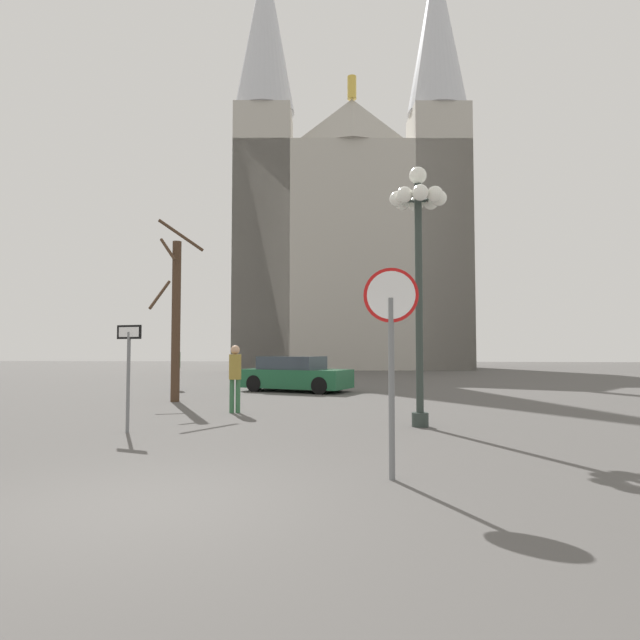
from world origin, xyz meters
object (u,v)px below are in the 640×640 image
Objects in this scene: stop_sign at (391,332)px; pedestrian_standing at (176,363)px; one_way_arrow_sign at (129,363)px; bare_tree at (175,316)px; pedestrian_walking at (235,372)px; street_lamp at (418,236)px; cathedral at (350,230)px; parked_car_near_green at (295,375)px.

stop_sign reaches higher than pedestrian_standing.
bare_tree reaches higher than one_way_arrow_sign.
bare_tree is at bearing 100.98° from one_way_arrow_sign.
stop_sign is 16.40m from pedestrian_standing.
stop_sign reaches higher than pedestrian_walking.
pedestrian_walking is at bearing -60.85° from pedestrian_standing.
bare_tree is (-7.13, 4.82, -1.43)m from street_lamp.
street_lamp is at bearing 79.35° from stop_sign.
pedestrian_standing is (-2.81, 10.88, -0.32)m from one_way_arrow_sign.
cathedral is 38.58m from stop_sign.
street_lamp is 1.27× the size of parked_car_near_green.
street_lamp reaches higher than one_way_arrow_sign.
stop_sign is 7.78m from pedestrian_walking.
cathedral reaches higher than one_way_arrow_sign.
parked_car_near_green is (-1.72, -23.57, -10.87)m from cathedral.
cathedral is 33.52m from street_lamp.
bare_tree is 5.78m from parked_car_near_green.
pedestrian_standing is at bearing 132.25° from street_lamp.
cathedral is 6.15× the size of street_lamp.
pedestrian_standing reaches higher than parked_car_near_green.
pedestrian_standing is at bearing 173.36° from parked_car_near_green.
stop_sign is 6.16m from one_way_arrow_sign.
stop_sign is 5.30m from street_lamp.
stop_sign is at bearing -61.73° from pedestrian_walking.
bare_tree is (-5.06, -27.81, -8.80)m from cathedral.
pedestrian_walking is at bearing -96.19° from parked_car_near_green.
cathedral reaches higher than pedestrian_standing.
one_way_arrow_sign reaches higher than pedestrian_standing.
cathedral reaches higher than bare_tree.
one_way_arrow_sign is 1.22× the size of pedestrian_walking.
street_lamp is 3.23× the size of pedestrian_standing.
bare_tree is at bearing -128.15° from parked_car_near_green.
one_way_arrow_sign reaches higher than parked_car_near_green.
one_way_arrow_sign is 11.24m from pedestrian_standing.
pedestrian_standing is (-1.63, 4.82, -1.65)m from bare_tree.
bare_tree is at bearing -100.31° from cathedral.
stop_sign is at bearing -88.19° from cathedral.
one_way_arrow_sign is 0.38× the size of street_lamp.
parked_car_near_green is at bearing 83.81° from pedestrian_walking.
pedestrian_walking is at bearing -94.64° from cathedral.
street_lamp reaches higher than stop_sign.
stop_sign is 0.61× the size of parked_car_near_green.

